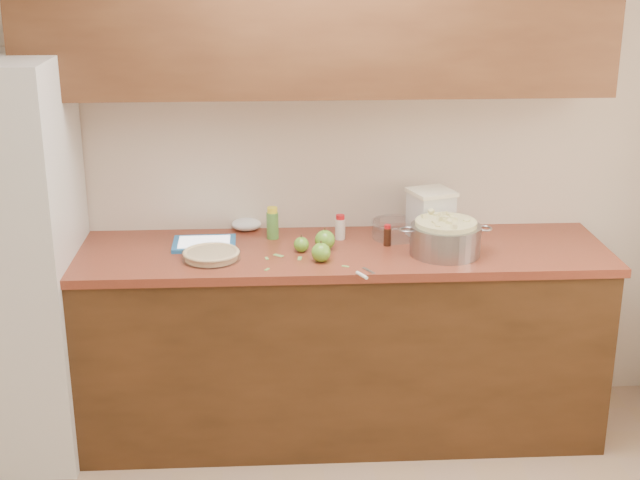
{
  "coord_description": "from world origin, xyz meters",
  "views": [
    {
      "loc": [
        -0.21,
        -2.34,
        2.26
      ],
      "look_at": [
        0.0,
        1.43,
        0.98
      ],
      "focal_mm": 50.0,
      "sensor_mm": 36.0,
      "label": 1
    }
  ],
  "objects": [
    {
      "name": "apple_center",
      "position": [
        0.03,
        1.47,
        0.97
      ],
      "size": [
        0.09,
        0.09,
        0.1
      ],
      "color": "#5E9B29",
      "rests_on": "counter_run"
    },
    {
      "name": "pie",
      "position": [
        -0.48,
        1.36,
        0.94
      ],
      "size": [
        0.26,
        0.26,
        0.04
      ],
      "rotation": [
        0.0,
        0.0,
        0.27
      ],
      "color": "silver",
      "rests_on": "counter_run"
    },
    {
      "name": "peel_b",
      "position": [
        -0.09,
        1.35,
        0.92
      ],
      "size": [
        0.02,
        0.04,
        0.0
      ],
      "primitive_type": "cube",
      "rotation": [
        0.0,
        0.0,
        -1.73
      ],
      "color": "#89BE5C",
      "rests_on": "counter_run"
    },
    {
      "name": "paper_towel",
      "position": [
        -0.33,
        1.77,
        0.95
      ],
      "size": [
        0.17,
        0.16,
        0.06
      ],
      "primitive_type": "ellipsoid",
      "rotation": [
        0.0,
        0.0,
        0.33
      ],
      "color": "white",
      "rests_on": "counter_run"
    },
    {
      "name": "cinnamon_shaker",
      "position": [
        0.11,
        1.61,
        0.98
      ],
      "size": [
        0.05,
        0.05,
        0.12
      ],
      "rotation": [
        0.0,
        0.0,
        -0.16
      ],
      "color": "beige",
      "rests_on": "counter_run"
    },
    {
      "name": "peel_e",
      "position": [
        0.0,
        1.35,
        0.92
      ],
      "size": [
        0.02,
        0.04,
        0.0
      ],
      "primitive_type": "cube",
      "rotation": [
        0.0,
        0.0,
        1.79
      ],
      "color": "#89BE5C",
      "rests_on": "counter_run"
    },
    {
      "name": "upper_cabinets",
      "position": [
        0.0,
        1.63,
        1.95
      ],
      "size": [
        2.6,
        0.34,
        0.7
      ],
      "primitive_type": "cube",
      "color": "brown",
      "rests_on": "room_shell"
    },
    {
      "name": "peel_f",
      "position": [
        -0.18,
        1.39,
        0.92
      ],
      "size": [
        0.05,
        0.05,
        0.0
      ],
      "primitive_type": "cube",
      "rotation": [
        0.0,
        0.0,
        2.47
      ],
      "color": "#89BE5C",
      "rests_on": "counter_run"
    },
    {
      "name": "vanilla_bottle",
      "position": [
        0.32,
        1.51,
        0.97
      ],
      "size": [
        0.04,
        0.04,
        0.1
      ],
      "rotation": [
        0.0,
        0.0,
        -0.3
      ],
      "color": "black",
      "rests_on": "counter_run"
    },
    {
      "name": "peel_d",
      "position": [
        -0.24,
        1.22,
        0.92
      ],
      "size": [
        0.03,
        0.03,
        0.0
      ],
      "primitive_type": "cube",
      "rotation": [
        0.0,
        0.0,
        1.06
      ],
      "color": "#89BE5C",
      "rests_on": "counter_run"
    },
    {
      "name": "apple_front",
      "position": [
        0.0,
        1.31,
        0.96
      ],
      "size": [
        0.08,
        0.08,
        0.1
      ],
      "color": "#5E9B29",
      "rests_on": "counter_run"
    },
    {
      "name": "peel_a",
      "position": [
        0.1,
        1.24,
        0.92
      ],
      "size": [
        0.03,
        0.02,
        0.0
      ],
      "primitive_type": "cube",
      "rotation": [
        0.0,
        0.0,
        -0.43
      ],
      "color": "#89BE5C",
      "rests_on": "counter_run"
    },
    {
      "name": "counter_run",
      "position": [
        0.0,
        1.48,
        0.46
      ],
      "size": [
        2.64,
        0.68,
        0.92
      ],
      "color": "#4A2B14",
      "rests_on": "ground"
    },
    {
      "name": "mixing_bowl",
      "position": [
        0.37,
        1.62,
        0.97
      ],
      "size": [
        0.23,
        0.23,
        0.08
      ],
      "rotation": [
        0.0,
        0.0,
        -0.34
      ],
      "color": "silver",
      "rests_on": "counter_run"
    },
    {
      "name": "apple_left",
      "position": [
        -0.08,
        1.44,
        0.95
      ],
      "size": [
        0.07,
        0.07,
        0.08
      ],
      "color": "#5E9B29",
      "rests_on": "counter_run"
    },
    {
      "name": "colander",
      "position": [
        0.56,
        1.38,
        0.99
      ],
      "size": [
        0.42,
        0.31,
        0.16
      ],
      "rotation": [
        0.0,
        0.0,
        0.23
      ],
      "color": "gray",
      "rests_on": "counter_run"
    },
    {
      "name": "lemon_bottle",
      "position": [
        -0.21,
        1.64,
        0.99
      ],
      "size": [
        0.06,
        0.06,
        0.15
      ],
      "rotation": [
        0.0,
        0.0,
        -0.04
      ],
      "color": "#4C8C38",
      "rests_on": "counter_run"
    },
    {
      "name": "peel_c",
      "position": [
        -0.24,
        1.36,
        0.92
      ],
      "size": [
        0.02,
        0.03,
        0.0
      ],
      "primitive_type": "cube",
      "rotation": [
        0.0,
        0.0,
        -1.38
      ],
      "color": "#89BE5C",
      "rests_on": "counter_run"
    },
    {
      "name": "room_shell",
      "position": [
        0.0,
        0.0,
        1.3
      ],
      "size": [
        3.6,
        3.6,
        3.6
      ],
      "color": "tan",
      "rests_on": "ground"
    },
    {
      "name": "tablet",
      "position": [
        -0.52,
        1.55,
        0.93
      ],
      "size": [
        0.29,
        0.22,
        0.02
      ],
      "rotation": [
        0.0,
        0.0,
        0.02
      ],
      "color": "#2264A4",
      "rests_on": "counter_run"
    },
    {
      "name": "paring_knife",
      "position": [
        0.17,
        1.12,
        0.93
      ],
      "size": [
        0.09,
        0.15,
        0.01
      ],
      "rotation": [
        0.0,
        0.0,
        0.47
      ],
      "color": "gray",
      "rests_on": "counter_run"
    },
    {
      "name": "flour_canister",
      "position": [
        0.53,
        1.62,
        1.04
      ],
      "size": [
        0.24,
        0.24,
        0.23
      ],
      "rotation": [
        0.0,
        0.0,
        0.33
      ],
      "color": "silver",
      "rests_on": "counter_run"
    }
  ]
}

